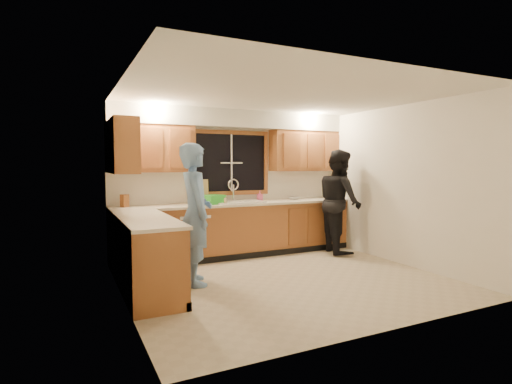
% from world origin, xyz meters
% --- Properties ---
extents(floor, '(4.20, 4.20, 0.00)m').
position_xyz_m(floor, '(0.00, 0.00, 0.00)').
color(floor, '#C1B094').
rests_on(floor, ground).
extents(ceiling, '(4.20, 4.20, 0.00)m').
position_xyz_m(ceiling, '(0.00, 0.00, 2.50)').
color(ceiling, white).
extents(wall_back, '(4.20, 0.00, 4.20)m').
position_xyz_m(wall_back, '(0.00, 1.90, 1.25)').
color(wall_back, white).
rests_on(wall_back, ground).
extents(wall_left, '(0.00, 3.80, 3.80)m').
position_xyz_m(wall_left, '(-2.10, 0.00, 1.25)').
color(wall_left, white).
rests_on(wall_left, ground).
extents(wall_right, '(0.00, 3.80, 3.80)m').
position_xyz_m(wall_right, '(2.10, 0.00, 1.25)').
color(wall_right, white).
rests_on(wall_right, ground).
extents(base_cabinets_back, '(4.20, 0.60, 0.88)m').
position_xyz_m(base_cabinets_back, '(0.00, 1.60, 0.44)').
color(base_cabinets_back, '#A96231').
rests_on(base_cabinets_back, ground).
extents(base_cabinets_left, '(0.60, 1.90, 0.88)m').
position_xyz_m(base_cabinets_left, '(-1.80, 0.35, 0.44)').
color(base_cabinets_left, '#A96231').
rests_on(base_cabinets_left, ground).
extents(countertop_back, '(4.20, 0.63, 0.04)m').
position_xyz_m(countertop_back, '(0.00, 1.58, 0.90)').
color(countertop_back, '#EFE0C9').
rests_on(countertop_back, base_cabinets_back).
extents(countertop_left, '(0.63, 1.90, 0.04)m').
position_xyz_m(countertop_left, '(-1.79, 0.35, 0.90)').
color(countertop_left, '#EFE0C9').
rests_on(countertop_left, base_cabinets_left).
extents(upper_cabinets_left, '(1.35, 0.33, 0.75)m').
position_xyz_m(upper_cabinets_left, '(-1.43, 1.73, 1.83)').
color(upper_cabinets_left, '#A96231').
rests_on(upper_cabinets_left, wall_back).
extents(upper_cabinets_right, '(1.35, 0.33, 0.75)m').
position_xyz_m(upper_cabinets_right, '(1.43, 1.73, 1.83)').
color(upper_cabinets_right, '#A96231').
rests_on(upper_cabinets_right, wall_back).
extents(upper_cabinets_return, '(0.33, 0.90, 0.75)m').
position_xyz_m(upper_cabinets_return, '(-1.94, 1.12, 1.83)').
color(upper_cabinets_return, '#A96231').
rests_on(upper_cabinets_return, wall_left).
extents(soffit, '(4.20, 0.35, 0.30)m').
position_xyz_m(soffit, '(0.00, 1.72, 2.35)').
color(soffit, silver).
rests_on(soffit, wall_back).
extents(window_frame, '(1.44, 0.03, 1.14)m').
position_xyz_m(window_frame, '(0.00, 1.89, 1.60)').
color(window_frame, black).
rests_on(window_frame, wall_back).
extents(sink, '(0.86, 0.52, 0.57)m').
position_xyz_m(sink, '(0.00, 1.60, 0.86)').
color(sink, silver).
rests_on(sink, countertop_back).
extents(dishwasher, '(0.60, 0.56, 0.82)m').
position_xyz_m(dishwasher, '(-0.85, 1.59, 0.41)').
color(dishwasher, white).
rests_on(dishwasher, floor).
extents(stove, '(0.58, 0.75, 0.90)m').
position_xyz_m(stove, '(-1.80, -0.22, 0.45)').
color(stove, white).
rests_on(stove, floor).
extents(man, '(0.51, 0.72, 1.85)m').
position_xyz_m(man, '(-1.15, 0.35, 0.93)').
color(man, '#709AD3').
rests_on(man, floor).
extents(woman, '(0.90, 1.04, 1.84)m').
position_xyz_m(woman, '(1.74, 1.05, 0.92)').
color(woman, black).
rests_on(woman, floor).
extents(knife_block, '(0.14, 0.13, 0.20)m').
position_xyz_m(knife_block, '(-1.85, 1.70, 1.02)').
color(knife_block, '#99562A').
rests_on(knife_block, countertop_back).
extents(cutting_board, '(0.32, 0.15, 0.40)m').
position_xyz_m(cutting_board, '(-0.62, 1.79, 1.12)').
color(cutting_board, tan).
rests_on(cutting_board, countertop_back).
extents(dish_crate, '(0.40, 0.39, 0.15)m').
position_xyz_m(dish_crate, '(-0.47, 1.56, 0.99)').
color(dish_crate, green).
rests_on(dish_crate, countertop_back).
extents(soap_bottle, '(0.09, 0.09, 0.18)m').
position_xyz_m(soap_bottle, '(0.51, 1.77, 1.01)').
color(soap_bottle, pink).
rests_on(soap_bottle, countertop_back).
extents(bowl, '(0.25, 0.25, 0.05)m').
position_xyz_m(bowl, '(1.17, 1.68, 0.95)').
color(bowl, silver).
rests_on(bowl, countertop_back).
extents(can_left, '(0.07, 0.07, 0.11)m').
position_xyz_m(can_left, '(-0.26, 1.52, 0.98)').
color(can_left, beige).
rests_on(can_left, countertop_back).
extents(can_right, '(0.06, 0.06, 0.11)m').
position_xyz_m(can_right, '(-0.32, 1.37, 0.98)').
color(can_right, beige).
rests_on(can_right, countertop_back).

